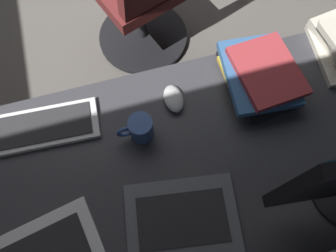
% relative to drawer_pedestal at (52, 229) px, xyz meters
% --- Properties ---
extents(desk, '(2.12, 0.72, 0.73)m').
position_rel_drawer_pedestal_xyz_m(desk, '(-0.51, -0.03, 0.32)').
color(desk, '#38383D').
rests_on(desk, ground).
extents(drawer_pedestal, '(0.40, 0.51, 0.69)m').
position_rel_drawer_pedestal_xyz_m(drawer_pedestal, '(0.00, 0.00, 0.00)').
color(drawer_pedestal, '#38383D').
rests_on(drawer_pedestal, ground).
extents(laptop_left, '(0.37, 0.38, 0.22)m').
position_rel_drawer_pedestal_xyz_m(laptop_left, '(-0.48, 0.20, 0.43)').
color(laptop_left, '#595B60').
rests_on(laptop_left, desk).
extents(keyboard_main, '(0.43, 0.17, 0.02)m').
position_rel_drawer_pedestal_xyz_m(keyboard_main, '(-0.11, -0.26, 0.39)').
color(keyboard_main, silver).
rests_on(keyboard_main, desk).
extents(mouse_main, '(0.06, 0.10, 0.03)m').
position_rel_drawer_pedestal_xyz_m(mouse_main, '(-0.58, -0.24, 0.40)').
color(mouse_main, silver).
rests_on(mouse_main, desk).
extents(book_stack_far, '(0.24, 0.31, 0.09)m').
position_rel_drawer_pedestal_xyz_m(book_stack_far, '(-0.88, -0.24, 0.43)').
color(book_stack_far, black).
rests_on(book_stack_far, desk).
extents(coffee_mug, '(0.12, 0.08, 0.09)m').
position_rel_drawer_pedestal_xyz_m(coffee_mug, '(-0.45, -0.16, 0.43)').
color(coffee_mug, '#335193').
rests_on(coffee_mug, desk).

